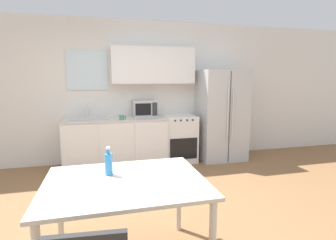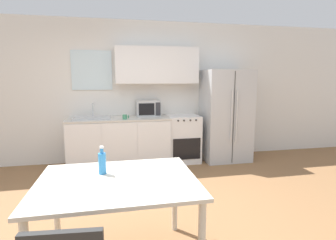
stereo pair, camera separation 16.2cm
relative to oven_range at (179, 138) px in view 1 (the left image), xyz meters
The scene contains 10 objects.
ground_plane 2.27m from the oven_range, 116.49° to the right, with size 12.00×12.00×0.00m, color olive.
wall_back 1.38m from the oven_range, 161.86° to the left, with size 12.00×0.38×2.70m.
kitchen_counter 1.22m from the oven_range, behind, with size 1.84×0.68×0.90m.
oven_range is the anchor object (origin of this frame).
refrigerator 0.96m from the oven_range, ahead, with size 0.89×0.75×1.77m.
kitchen_sink 1.75m from the oven_range, behind, with size 0.66×0.40×0.27m.
microwave 0.89m from the oven_range, behind, with size 0.45×0.35×0.30m.
coffee_mug 1.23m from the oven_range, 168.88° to the right, with size 0.12×0.08×0.08m.
dining_table 3.04m from the oven_range, 115.09° to the right, with size 1.30×0.99×0.78m.
drink_bottle 2.98m from the oven_range, 118.65° to the right, with size 0.07×0.07×0.25m.
Camera 1 is at (-0.46, -2.82, 1.60)m, focal length 28.00 mm.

